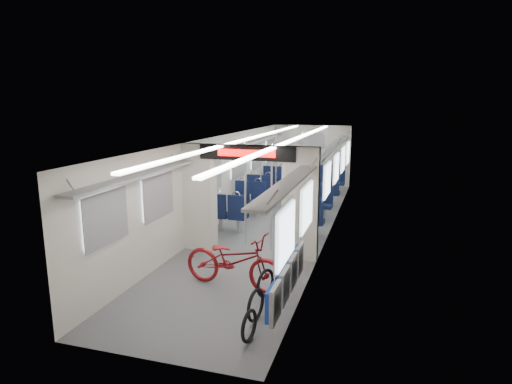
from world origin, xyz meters
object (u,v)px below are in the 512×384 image
stanchion_near_left (245,195)px  bike_hoop_c (266,285)px  seat_bay_far_right (328,183)px  stanchion_far_right (301,172)px  bike_hoop_a (249,328)px  seat_bay_far_left (269,183)px  stanchion_far_left (276,171)px  stanchion_near_right (271,198)px  seat_bay_near_left (240,204)px  seat_bay_near_right (311,208)px  bicycle (234,261)px  flip_bench (287,279)px  bike_hoop_b (256,307)px

stanchion_near_left → bike_hoop_c: bearing=-65.0°
seat_bay_far_right → stanchion_far_right: (-0.57, -1.80, 0.60)m
stanchion_near_left → bike_hoop_a: bearing=-71.3°
seat_bay_far_left → stanchion_far_left: (0.56, -1.28, 0.62)m
stanchion_near_left → stanchion_near_right: (0.63, -0.16, 0.00)m
seat_bay_near_left → seat_bay_near_right: bearing=2.9°
bike_hoop_c → seat_bay_far_right: bearing=89.6°
stanchion_near_right → stanchion_far_left: bearing=102.4°
seat_bay_far_right → stanchion_near_right: bearing=-95.8°
seat_bay_far_left → seat_bay_near_right: bearing=-57.0°
bicycle → bike_hoop_c: bearing=-99.9°
flip_bench → bike_hoop_b: (-0.39, -0.32, -0.35)m
stanchion_near_left → stanchion_far_left: bearing=92.3°
flip_bench → seat_bay_near_left: size_ratio=1.06×
bicycle → seat_bay_far_right: size_ratio=0.88×
flip_bench → seat_bay_near_right: (-0.42, 4.64, -0.05)m
bike_hoop_c → seat_bay_near_right: seat_bay_near_right is taller
seat_bay_near_left → seat_bay_near_right: seat_bay_near_right is taller
flip_bench → seat_bay_near_right: bearing=95.2°
bike_hoop_a → stanchion_far_left: (-1.41, 7.12, 0.95)m
bicycle → bike_hoop_b: 1.25m
flip_bench → bike_hoop_a: size_ratio=4.58×
seat_bay_near_left → stanchion_near_left: 1.88m
bike_hoop_b → stanchion_near_right: (-0.57, 3.07, 0.92)m
flip_bench → bike_hoop_a: 1.00m
bike_hoop_c → seat_bay_far_left: size_ratio=0.24×
bike_hoop_a → stanchion_far_left: size_ratio=0.20×
flip_bench → stanchion_far_right: bearing=98.9°
stanchion_far_right → bike_hoop_b: bearing=-84.9°
seat_bay_near_left → stanchion_far_left: (0.56, 1.70, 0.62)m
bicycle → seat_bay_far_left: (-1.20, 6.83, 0.04)m
seat_bay_near_left → stanchion_near_left: bearing=-67.0°
bicycle → stanchion_near_right: bearing=4.6°
stanchion_near_right → seat_bay_far_left: bearing=105.5°
flip_bench → stanchion_far_right: size_ratio=0.91×
bicycle → bike_hoop_c: 0.71m
stanchion_near_right → seat_bay_near_left: bearing=126.5°
seat_bay_far_right → stanchion_far_right: stanchion_far_right is taller
seat_bay_far_right → stanchion_far_left: (-1.31, -1.83, 0.60)m
stanchion_far_left → seat_bay_near_left: bearing=-108.2°
seat_bay_near_left → stanchion_near_right: size_ratio=0.86×
stanchion_near_right → stanchion_far_right: (-0.02, 3.52, 0.00)m
flip_bench → seat_bay_near_left: (-2.29, 4.54, -0.05)m
stanchion_far_left → seat_bay_near_right: bearing=-50.8°
bike_hoop_c → seat_bay_far_left: 7.27m
bike_hoop_a → seat_bay_near_left: seat_bay_near_left is taller
seat_bay_near_left → seat_bay_far_left: same height
seat_bay_near_right → stanchion_far_left: stanchion_far_left is taller
flip_bench → bike_hoop_c: 0.77m
seat_bay_near_left → bike_hoop_a: bearing=-70.0°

